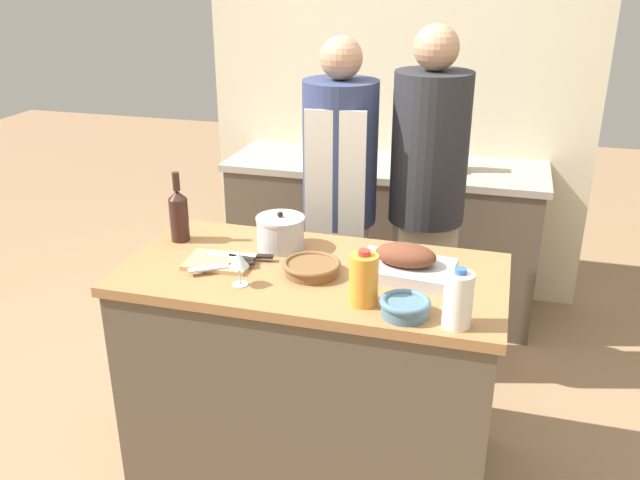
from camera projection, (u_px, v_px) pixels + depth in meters
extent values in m
plane|color=#9E7A56|center=(313.00, 460.00, 2.96)|extent=(12.00, 12.00, 0.00)
cube|color=brown|center=(313.00, 375.00, 2.79)|extent=(1.43, 0.71, 0.88)
cube|color=#A37042|center=(312.00, 274.00, 2.61)|extent=(1.47, 0.73, 0.04)
cube|color=brown|center=(382.00, 239.00, 4.15)|extent=(1.81, 0.58, 0.88)
cube|color=#ADA393|center=(385.00, 167.00, 3.97)|extent=(1.86, 0.60, 0.04)
cube|color=beige|center=(398.00, 92.00, 4.14)|extent=(2.36, 0.10, 2.55)
cube|color=#BCBCC1|center=(405.00, 269.00, 2.56)|extent=(0.38, 0.28, 0.04)
ellipsoid|color=brown|center=(406.00, 255.00, 2.54)|extent=(0.25, 0.17, 0.09)
cylinder|color=brown|center=(312.00, 269.00, 2.56)|extent=(0.21, 0.21, 0.04)
torus|color=brown|center=(312.00, 264.00, 2.55)|extent=(0.22, 0.22, 0.02)
cube|color=tan|center=(219.00, 262.00, 2.65)|extent=(0.27, 0.20, 0.02)
cylinder|color=#B7B7BC|center=(281.00, 234.00, 2.78)|extent=(0.19, 0.19, 0.12)
cylinder|color=#B7B7BC|center=(280.00, 218.00, 2.76)|extent=(0.20, 0.20, 0.01)
sphere|color=black|center=(280.00, 214.00, 2.75)|extent=(0.02, 0.02, 0.02)
cylinder|color=slate|center=(405.00, 309.00, 2.26)|extent=(0.16, 0.16, 0.05)
torus|color=slate|center=(405.00, 302.00, 2.25)|extent=(0.17, 0.17, 0.02)
cylinder|color=orange|center=(364.00, 280.00, 2.32)|extent=(0.10, 0.10, 0.18)
cylinder|color=red|center=(364.00, 253.00, 2.28)|extent=(0.04, 0.04, 0.02)
cylinder|color=white|center=(458.00, 300.00, 2.17)|extent=(0.10, 0.10, 0.19)
cylinder|color=#3360B2|center=(461.00, 271.00, 2.14)|extent=(0.04, 0.04, 0.02)
cylinder|color=#381E19|center=(179.00, 220.00, 2.85)|extent=(0.08, 0.08, 0.19)
cone|color=#381E19|center=(177.00, 195.00, 2.80)|extent=(0.08, 0.08, 0.04)
cylinder|color=#381E19|center=(176.00, 181.00, 2.78)|extent=(0.03, 0.03, 0.08)
cylinder|color=silver|center=(240.00, 284.00, 2.48)|extent=(0.06, 0.06, 0.00)
cylinder|color=silver|center=(240.00, 275.00, 2.47)|extent=(0.01, 0.01, 0.07)
cone|color=silver|center=(239.00, 259.00, 2.45)|extent=(0.07, 0.07, 0.05)
cube|color=#B7B7BC|center=(209.00, 268.00, 2.57)|extent=(0.15, 0.11, 0.01)
cube|color=black|center=(242.00, 264.00, 2.60)|extent=(0.10, 0.08, 0.01)
cube|color=#B7B7BC|center=(222.00, 255.00, 2.68)|extent=(0.13, 0.04, 0.01)
cube|color=black|center=(245.00, 259.00, 2.65)|extent=(0.08, 0.03, 0.01)
cube|color=#B7B7BC|center=(243.00, 255.00, 2.68)|extent=(0.11, 0.05, 0.01)
cube|color=black|center=(265.00, 256.00, 2.67)|extent=(0.07, 0.04, 0.01)
cube|color=#333842|center=(447.00, 166.00, 3.83)|extent=(0.18, 0.14, 0.05)
cylinder|color=#B7B7BC|center=(444.00, 153.00, 3.81)|extent=(0.13, 0.13, 0.09)
cube|color=#333842|center=(460.00, 149.00, 3.77)|extent=(0.05, 0.08, 0.15)
cube|color=#333842|center=(450.00, 127.00, 3.74)|extent=(0.17, 0.08, 0.08)
cylinder|color=maroon|center=(325.00, 140.00, 4.11)|extent=(0.05, 0.05, 0.18)
cylinder|color=black|center=(325.00, 123.00, 4.07)|extent=(0.02, 0.02, 0.02)
cylinder|color=#234C28|center=(312.00, 141.00, 4.14)|extent=(0.05, 0.05, 0.15)
cylinder|color=black|center=(312.00, 127.00, 4.11)|extent=(0.02, 0.02, 0.02)
cube|color=beige|center=(338.00, 294.00, 3.53)|extent=(0.31, 0.23, 0.82)
cylinder|color=navy|center=(340.00, 153.00, 3.24)|extent=(0.36, 0.36, 0.69)
sphere|color=tan|center=(341.00, 58.00, 3.07)|extent=(0.20, 0.20, 0.20)
cube|color=silver|center=(335.00, 203.00, 3.16)|extent=(0.28, 0.05, 0.87)
cube|color=beige|center=(420.00, 297.00, 3.46)|extent=(0.34, 0.28, 0.85)
cylinder|color=#28282D|center=(430.00, 148.00, 3.16)|extent=(0.36, 0.36, 0.71)
sphere|color=tan|center=(436.00, 47.00, 2.98)|extent=(0.21, 0.21, 0.21)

